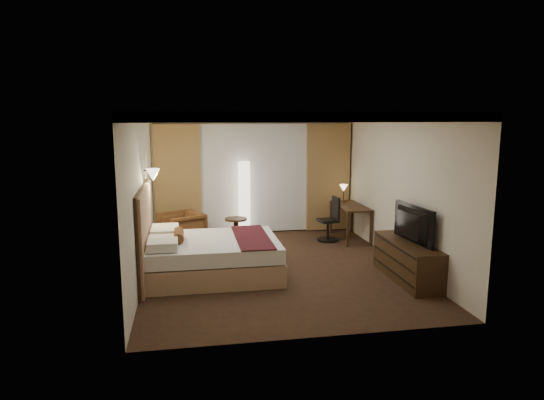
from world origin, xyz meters
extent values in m
cube|color=black|center=(0.00, 0.00, 0.00)|extent=(4.50, 5.50, 0.01)
cube|color=white|center=(0.00, 0.00, 2.70)|extent=(4.50, 5.50, 0.01)
cube|color=beige|center=(0.00, 2.75, 1.35)|extent=(4.50, 0.02, 2.70)
cube|color=beige|center=(-2.25, 0.00, 1.35)|extent=(0.02, 5.50, 2.70)
cube|color=beige|center=(2.25, 0.00, 1.35)|extent=(0.02, 5.50, 2.70)
cube|color=white|center=(0.00, 2.50, 2.60)|extent=(4.50, 0.50, 0.20)
cube|color=silver|center=(0.00, 2.67, 1.25)|extent=(2.48, 0.04, 2.45)
cube|color=#A17E49|center=(-1.70, 2.61, 1.25)|extent=(1.00, 0.14, 2.45)
cube|color=#A17E49|center=(1.70, 2.61, 1.25)|extent=(1.00, 0.14, 2.45)
imported|color=#4D3217|center=(-1.64, 1.68, 0.40)|extent=(0.99, 1.01, 0.80)
imported|color=black|center=(1.97, -0.97, 0.96)|extent=(0.74, 1.16, 0.15)
camera|label=1|loc=(-1.50, -8.08, 2.66)|focal=32.00mm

